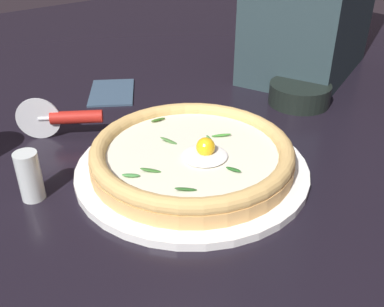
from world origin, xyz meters
name	(u,v)px	position (x,y,z in m)	size (l,w,h in m)	color
ground_plane	(162,180)	(0.00, 0.00, -0.01)	(2.40, 2.40, 0.03)	black
pizza_plate	(192,168)	(0.04, -0.03, 0.01)	(0.35, 0.35, 0.01)	white
pizza	(192,154)	(0.04, -0.03, 0.03)	(0.30, 0.30, 0.05)	#DFA863
side_bowl	(299,94)	(0.36, 0.03, 0.02)	(0.12, 0.12, 0.04)	black
pizza_cutter	(65,118)	(-0.06, 0.19, 0.04)	(0.13, 0.09, 0.07)	silver
folded_napkin	(112,91)	(0.10, 0.32, 0.00)	(0.14, 0.09, 0.01)	#31465A
pepper_shaker	(30,176)	(-0.18, 0.06, 0.04)	(0.03, 0.03, 0.07)	silver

